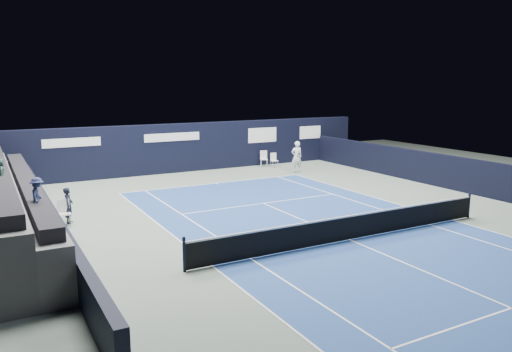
# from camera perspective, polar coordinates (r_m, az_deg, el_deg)

# --- Properties ---
(ground) EXTENTS (48.00, 48.00, 0.00)m
(ground) POSITION_cam_1_polar(r_m,az_deg,el_deg) (20.19, 7.06, -5.74)
(ground) COLOR #58685F
(ground) RESTS_ON ground
(court_surface) EXTENTS (10.97, 23.77, 0.01)m
(court_surface) POSITION_cam_1_polar(r_m,az_deg,el_deg) (18.68, 10.67, -7.20)
(court_surface) COLOR navy
(court_surface) RESTS_ON ground
(enclosure_wall_right) EXTENTS (0.30, 22.00, 1.80)m
(enclosure_wall_right) POSITION_cam_1_polar(r_m,az_deg,el_deg) (29.83, 19.05, 0.86)
(enclosure_wall_right) COLOR black
(enclosure_wall_right) RESTS_ON ground
(folding_chair_back_a) EXTENTS (0.62, 0.64, 1.08)m
(folding_chair_back_a) POSITION_cam_1_polar(r_m,az_deg,el_deg) (34.22, 0.88, 2.33)
(folding_chair_back_a) COLOR white
(folding_chair_back_a) RESTS_ON ground
(folding_chair_back_b) EXTENTS (0.48, 0.47, 0.96)m
(folding_chair_back_b) POSITION_cam_1_polar(r_m,az_deg,el_deg) (33.92, 2.06, 1.95)
(folding_chair_back_b) COLOR white
(folding_chair_back_b) RESTS_ON ground
(line_judge_chair) EXTENTS (0.47, 0.45, 1.06)m
(line_judge_chair) POSITION_cam_1_polar(r_m,az_deg,el_deg) (21.48, -21.07, -3.73)
(line_judge_chair) COLOR silver
(line_judge_chair) RESTS_ON ground
(line_judge) EXTENTS (0.51, 0.63, 1.48)m
(line_judge) POSITION_cam_1_polar(r_m,az_deg,el_deg) (21.72, -20.64, -3.17)
(line_judge) COLOR black
(line_judge) RESTS_ON ground
(court_markings) EXTENTS (11.03, 23.83, 0.00)m
(court_markings) POSITION_cam_1_polar(r_m,az_deg,el_deg) (18.68, 10.67, -7.18)
(court_markings) COLOR white
(court_markings) RESTS_ON court_surface
(tennis_net) EXTENTS (12.90, 0.10, 1.10)m
(tennis_net) POSITION_cam_1_polar(r_m,az_deg,el_deg) (18.53, 10.73, -5.71)
(tennis_net) COLOR black
(tennis_net) RESTS_ON ground
(back_sponsor_wall) EXTENTS (26.00, 0.63, 3.10)m
(back_sponsor_wall) POSITION_cam_1_polar(r_m,az_deg,el_deg) (32.50, -8.01, 3.26)
(back_sponsor_wall) COLOR black
(back_sponsor_wall) RESTS_ON ground
(side_barrier_left) EXTENTS (0.33, 22.00, 1.20)m
(side_barrier_left) POSITION_cam_1_polar(r_m,az_deg,el_deg) (20.35, -22.52, -4.61)
(side_barrier_left) COLOR black
(side_barrier_left) RESTS_ON ground
(tennis_player) EXTENTS (0.79, 0.90, 1.99)m
(tennis_player) POSITION_cam_1_polar(r_m,az_deg,el_deg) (31.99, 4.67, 2.21)
(tennis_player) COLOR white
(tennis_player) RESTS_ON ground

